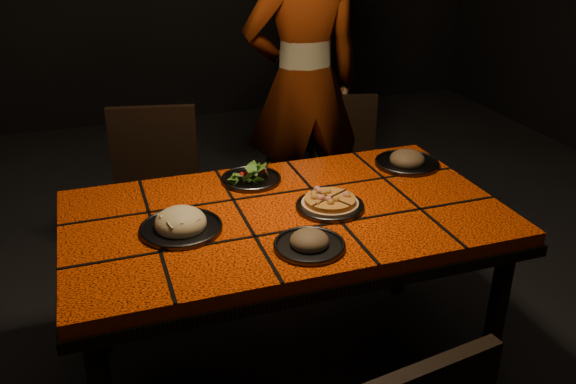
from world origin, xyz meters
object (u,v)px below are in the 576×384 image
object	(u,v)px
diner	(304,84)
plate_pizza	(330,204)
chair_far_left	(156,191)
plate_pasta	(181,224)
dining_table	(285,229)
chair_far_right	(344,160)

from	to	relation	value
diner	plate_pizza	bearing A→B (deg)	76.89
chair_far_left	plate_pasta	size ratio (longest dim) A/B	3.18
dining_table	chair_far_right	xyz separation A→B (m)	(0.69, 1.00, -0.20)
plate_pizza	plate_pasta	distance (m)	0.55
plate_pizza	chair_far_right	bearing A→B (deg)	63.18
plate_pizza	plate_pasta	size ratio (longest dim) A/B	1.00
diner	dining_table	bearing A→B (deg)	68.88
chair_far_left	diner	world-z (taller)	diner
chair_far_right	diner	world-z (taller)	diner
chair_far_left	diner	xyz separation A→B (m)	(0.86, 0.29, 0.38)
dining_table	diner	bearing A→B (deg)	66.68
chair_far_left	plate_pizza	distance (m)	1.04
dining_table	plate_pasta	world-z (taller)	plate_pasta
dining_table	plate_pizza	world-z (taller)	plate_pizza
chair_far_right	plate_pasta	size ratio (longest dim) A/B	2.85
plate_pasta	dining_table	bearing A→B (deg)	3.61
plate_pizza	diner	bearing A→B (deg)	74.70
diner	plate_pizza	size ratio (longest dim) A/B	6.28
chair_far_left	plate_pasta	xyz separation A→B (m)	(-0.01, -0.83, 0.25)
dining_table	chair_far_left	size ratio (longest dim) A/B	1.76
chair_far_left	plate_pizza	world-z (taller)	chair_far_left
dining_table	chair_far_right	world-z (taller)	chair_far_right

